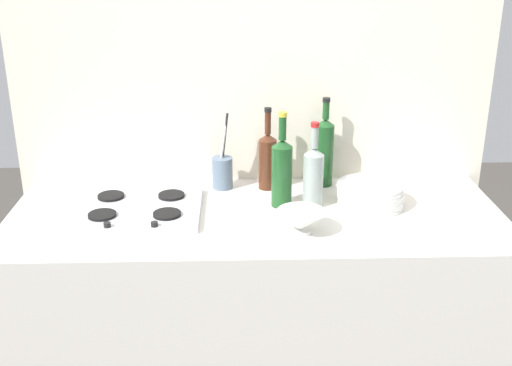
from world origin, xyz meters
The scene contains 11 objects.
counter_block centered at (0.00, 0.00, 0.45)m, with size 1.80×0.70×0.90m, color silver.
backsplash_panel centered at (0.00, 0.38, 1.06)m, with size 1.90×0.06×2.11m, color beige.
stovetop_hob centered at (-0.43, 0.03, 0.91)m, with size 0.45×0.38×0.04m.
plate_stack centered at (0.43, 0.06, 0.94)m, with size 0.25×0.25×0.09m.
wine_bottle_leftmost centered at (0.21, 0.06, 1.02)m, with size 0.07×0.07×0.32m.
wine_bottle_mid_left centered at (0.10, 0.07, 1.04)m, with size 0.08×0.08×0.36m.
wine_bottle_mid_right centered at (0.05, 0.25, 1.02)m, with size 0.07×0.07×0.33m.
wine_bottle_rightmost centered at (0.28, 0.28, 1.04)m, with size 0.07×0.07×0.36m.
mixing_bowl centered at (0.15, -0.16, 0.94)m, with size 0.17×0.17×0.08m.
utensil_crock centered at (-0.12, 0.26, 0.97)m, with size 0.08×0.08×0.31m.
condiment_jar_front centered at (0.23, 0.18, 0.95)m, with size 0.05×0.05×0.10m.
Camera 1 is at (-0.07, -2.11, 1.85)m, focal length 44.74 mm.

